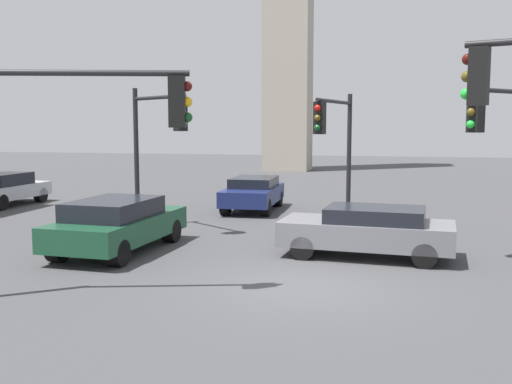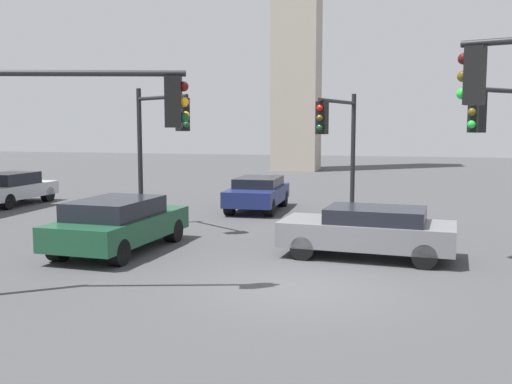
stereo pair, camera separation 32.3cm
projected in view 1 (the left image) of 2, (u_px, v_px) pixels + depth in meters
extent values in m
plane|color=#424244|center=(305.00, 287.00, 12.59)|extent=(107.50, 107.50, 0.00)
cube|color=black|center=(479.00, 76.00, 10.21)|extent=(0.41, 0.41, 1.00)
sphere|color=#4C0F0C|center=(468.00, 59.00, 10.28)|extent=(0.20, 0.20, 0.20)
sphere|color=#594714|center=(467.00, 77.00, 10.31)|extent=(0.20, 0.20, 0.20)
sphere|color=green|center=(466.00, 94.00, 10.35)|extent=(0.20, 0.20, 0.20)
cylinder|color=black|center=(349.00, 158.00, 21.13)|extent=(0.16, 0.16, 4.54)
cylinder|color=black|center=(335.00, 102.00, 19.38)|extent=(0.89, 3.36, 0.12)
cube|color=black|center=(320.00, 118.00, 18.14)|extent=(0.38, 0.38, 1.00)
sphere|color=red|center=(318.00, 108.00, 17.93)|extent=(0.20, 0.20, 0.20)
sphere|color=#594714|center=(317.00, 118.00, 17.96)|extent=(0.20, 0.20, 0.20)
sphere|color=#14471E|center=(317.00, 128.00, 18.00)|extent=(0.20, 0.20, 0.20)
cube|color=black|center=(476.00, 112.00, 14.45)|extent=(0.45, 0.45, 1.00)
sphere|color=#4C0F0C|center=(471.00, 100.00, 14.30)|extent=(0.20, 0.20, 0.20)
sphere|color=#594714|center=(471.00, 112.00, 14.34)|extent=(0.20, 0.20, 0.20)
sphere|color=green|center=(470.00, 124.00, 14.37)|extent=(0.20, 0.20, 0.20)
cylinder|color=black|center=(78.00, 73.00, 11.32)|extent=(4.15, 1.25, 0.12)
cube|color=black|center=(177.00, 102.00, 11.47)|extent=(0.39, 0.39, 1.00)
sphere|color=#4C0F0C|center=(187.00, 86.00, 11.45)|extent=(0.20, 0.20, 0.20)
sphere|color=yellow|center=(187.00, 102.00, 11.48)|extent=(0.20, 0.20, 0.20)
sphere|color=#14471E|center=(187.00, 117.00, 11.52)|extent=(0.20, 0.20, 0.20)
cylinder|color=black|center=(136.00, 158.00, 19.90)|extent=(0.16, 0.16, 4.67)
cylinder|color=black|center=(158.00, 97.00, 18.58)|extent=(2.44, 1.81, 0.12)
cube|color=black|center=(180.00, 114.00, 17.74)|extent=(0.45, 0.45, 1.00)
sphere|color=#4C0F0C|center=(184.00, 104.00, 17.56)|extent=(0.20, 0.20, 0.20)
sphere|color=yellow|center=(184.00, 114.00, 17.59)|extent=(0.20, 0.20, 0.20)
sphere|color=#14471E|center=(184.00, 124.00, 17.63)|extent=(0.20, 0.20, 0.20)
cube|color=#ADB2B7|center=(7.00, 191.00, 25.17)|extent=(1.90, 3.99, 0.57)
cube|color=black|center=(3.00, 180.00, 24.92)|extent=(1.63, 2.26, 0.55)
cylinder|color=black|center=(13.00, 194.00, 26.67)|extent=(0.34, 0.67, 0.66)
cylinder|color=black|center=(41.00, 195.00, 26.30)|extent=(0.34, 0.67, 0.66)
cylinder|color=black|center=(0.00, 202.00, 23.74)|extent=(0.34, 0.67, 0.66)
cube|color=slate|center=(366.00, 233.00, 15.37)|extent=(4.58, 2.27, 0.64)
cube|color=black|center=(375.00, 215.00, 15.25)|extent=(2.61, 1.88, 0.42)
cylinder|color=black|center=(303.00, 247.00, 15.12)|extent=(0.64, 0.39, 0.62)
cylinder|color=black|center=(316.00, 236.00, 16.60)|extent=(0.64, 0.39, 0.62)
cylinder|color=black|center=(425.00, 255.00, 14.22)|extent=(0.64, 0.39, 0.62)
cylinder|color=black|center=(426.00, 243.00, 15.70)|extent=(0.64, 0.39, 0.62)
cube|color=#19472D|center=(119.00, 228.00, 16.04)|extent=(2.33, 4.74, 0.64)
cube|color=black|center=(114.00, 209.00, 15.76)|extent=(1.96, 2.69, 0.52)
cylinder|color=black|center=(120.00, 228.00, 17.81)|extent=(0.41, 0.69, 0.67)
cylinder|color=black|center=(171.00, 231.00, 17.35)|extent=(0.41, 0.69, 0.67)
cylinder|color=black|center=(58.00, 249.00, 14.81)|extent=(0.41, 0.69, 0.67)
cylinder|color=black|center=(118.00, 253.00, 14.34)|extent=(0.41, 0.69, 0.67)
cube|color=navy|center=(253.00, 195.00, 23.70)|extent=(1.99, 4.26, 0.61)
cube|color=black|center=(254.00, 182.00, 23.85)|extent=(1.72, 2.40, 0.42)
cylinder|color=black|center=(265.00, 208.00, 22.18)|extent=(0.36, 0.68, 0.68)
cylinder|color=black|center=(226.00, 206.00, 22.49)|extent=(0.36, 0.68, 0.68)
cylinder|color=black|center=(278.00, 198.00, 24.97)|extent=(0.36, 0.68, 0.68)
cylinder|color=black|center=(242.00, 197.00, 25.28)|extent=(0.36, 0.68, 0.68)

